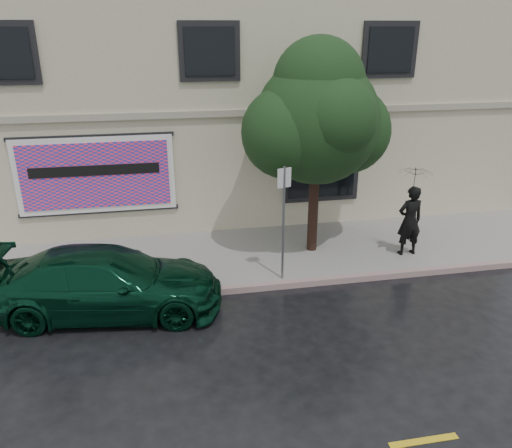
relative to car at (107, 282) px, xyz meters
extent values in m
plane|color=black|center=(2.74, -1.20, -0.71)|extent=(90.00, 90.00, 0.00)
cube|color=gray|center=(2.74, 2.05, -0.63)|extent=(20.00, 3.50, 0.15)
cube|color=gray|center=(2.74, 0.30, -0.63)|extent=(20.00, 0.18, 0.16)
cube|color=beige|center=(2.74, 7.80, 2.79)|extent=(20.00, 8.00, 7.00)
cube|color=#9E9984|center=(2.74, 3.76, 2.89)|extent=(20.00, 0.12, 0.18)
cube|color=black|center=(5.94, 3.76, 1.24)|extent=(2.30, 0.10, 2.10)
cube|color=black|center=(5.94, 3.70, 1.24)|extent=(2.00, 0.05, 1.80)
cube|color=black|center=(-2.26, 3.70, 4.49)|extent=(1.30, 0.05, 1.20)
cube|color=black|center=(2.74, 3.70, 4.49)|extent=(1.30, 0.05, 1.20)
cube|color=black|center=(7.74, 3.70, 4.49)|extent=(1.30, 0.05, 1.20)
cube|color=white|center=(-0.46, 3.73, 1.34)|extent=(4.20, 0.06, 2.10)
cube|color=#FC3861|center=(-0.46, 3.69, 1.34)|extent=(3.90, 0.04, 1.80)
cube|color=black|center=(-0.46, 3.76, 0.29)|extent=(4.30, 0.10, 0.10)
cube|color=black|center=(-0.46, 3.76, 2.39)|extent=(4.30, 0.10, 0.10)
cube|color=black|center=(-0.46, 3.66, 1.49)|extent=(3.40, 0.02, 0.28)
imported|color=#08311E|center=(0.00, 0.00, 0.00)|extent=(5.10, 2.73, 1.42)
imported|color=black|center=(7.58, 1.25, 0.38)|extent=(0.71, 0.49, 1.88)
imported|color=black|center=(7.58, 1.25, 1.67)|extent=(1.22, 1.22, 0.70)
cylinder|color=#321E16|center=(5.18, 2.00, 0.66)|extent=(0.26, 0.26, 2.44)
sphere|color=black|center=(5.18, 2.00, 2.90)|extent=(3.11, 3.11, 3.11)
cylinder|color=silver|center=(-0.31, 0.60, -0.52)|extent=(0.28, 0.28, 0.08)
cylinder|color=silver|center=(-0.31, 0.60, -0.22)|extent=(0.21, 0.21, 0.52)
sphere|color=silver|center=(-0.31, 0.60, 0.07)|extent=(0.21, 0.21, 0.21)
cylinder|color=silver|center=(-0.31, 0.60, -0.20)|extent=(0.30, 0.09, 0.09)
cylinder|color=gray|center=(3.99, 0.50, 0.83)|extent=(0.06, 0.06, 2.78)
cube|color=silver|center=(3.99, 0.50, 1.96)|extent=(0.33, 0.12, 0.45)
camera|label=1|loc=(1.38, -9.89, 5.11)|focal=35.00mm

